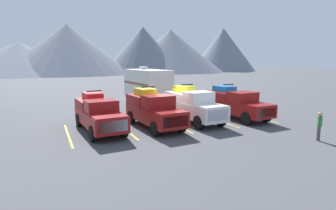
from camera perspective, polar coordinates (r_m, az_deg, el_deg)
ground_plane at (r=19.56m, az=0.82°, el=-3.76°), size 240.00×240.00×0.00m
pickup_truck_a at (r=17.79m, az=-14.14°, el=-1.61°), size 2.37×5.85×2.47m
pickup_truck_b at (r=18.33m, az=-3.11°, el=-0.82°), size 2.39×5.70×2.64m
pickup_truck_c at (r=19.78m, az=5.11°, el=-0.01°), size 2.36×5.49×2.67m
pickup_truck_d at (r=21.78m, az=13.59°, el=0.44°), size 2.46×5.89×2.54m
lot_stripe_a at (r=17.55m, az=-19.80°, el=-5.83°), size 0.12×5.50×0.01m
lot_stripe_b at (r=18.11m, az=-8.78°, el=-4.92°), size 0.12×5.50×0.01m
lot_stripe_c at (r=19.28m, az=1.22°, el=-3.95°), size 0.12×5.50×0.01m
lot_stripe_d at (r=20.97m, az=9.82°, el=-3.00°), size 0.12×5.50×0.01m
lot_stripe_e at (r=23.06m, az=16.99°, el=-2.17°), size 0.12×5.50×0.01m
camper_trailer_a at (r=27.79m, az=-4.26°, el=4.21°), size 3.10×7.52×3.75m
person_a at (r=17.28m, az=28.65°, el=-3.48°), size 0.29×0.31×1.62m
mountain_ridge at (r=95.80m, az=-20.78°, el=10.35°), size 147.63×45.41×17.23m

